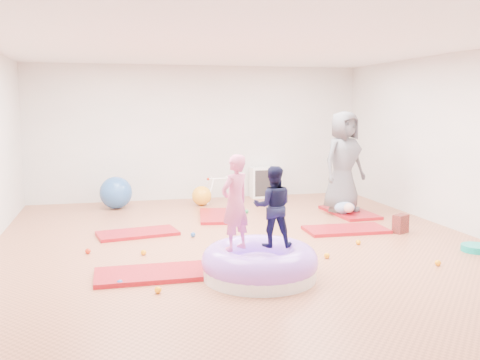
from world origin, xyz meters
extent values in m
cube|color=#B56D49|center=(0.00, 0.00, 0.00)|extent=(7.00, 8.00, 0.01)
cube|color=white|center=(0.00, 0.00, 2.80)|extent=(7.00, 8.00, 0.01)
cube|color=silver|center=(0.00, 4.00, 1.40)|extent=(7.00, 0.01, 2.80)
cube|color=silver|center=(0.00, -4.00, 1.40)|extent=(7.00, 0.01, 2.80)
cube|color=silver|center=(3.50, 0.00, 1.40)|extent=(0.01, 8.00, 2.80)
cube|color=#B31323|center=(-1.39, -1.08, 0.03)|extent=(1.33, 0.67, 0.06)
cube|color=#B31323|center=(-1.45, 1.00, 0.03)|extent=(1.29, 0.80, 0.05)
cube|color=#B31323|center=(0.00, 1.97, 0.03)|extent=(0.80, 1.32, 0.05)
cube|color=#B31323|center=(1.76, 0.45, 0.03)|extent=(1.30, 0.69, 0.05)
cube|color=#B31323|center=(2.41, 1.70, 0.03)|extent=(0.70, 1.33, 0.05)
cylinder|color=white|center=(-0.19, -1.44, 0.07)|extent=(1.30, 1.30, 0.15)
torus|color=#A264F1|center=(-0.19, -1.44, 0.21)|extent=(1.35, 1.35, 0.36)
ellipsoid|color=#A264F1|center=(-0.19, -1.44, 0.13)|extent=(0.71, 0.71, 0.32)
imported|color=#DF6592|center=(-0.47, -1.37, 0.94)|extent=(0.48, 0.44, 1.10)
imported|color=black|center=(0.00, -1.34, 0.86)|extent=(0.53, 0.45, 0.95)
imported|color=#54545A|center=(2.28, 1.73, 0.96)|extent=(1.04, 0.86, 1.82)
ellipsoid|color=#87A1D5|center=(2.23, 1.51, 0.16)|extent=(0.38, 0.24, 0.22)
sphere|color=beige|center=(2.23, 1.34, 0.19)|extent=(0.18, 0.18, 0.18)
sphere|color=#FF9D0B|center=(-1.38, -1.68, 0.04)|extent=(0.08, 0.08, 0.08)
sphere|color=red|center=(-2.16, 0.07, 0.04)|extent=(0.08, 0.08, 0.08)
sphere|color=#2B5AA3|center=(-0.65, 0.65, 0.04)|extent=(0.08, 0.08, 0.08)
sphere|color=#2B5AA3|center=(-1.77, -1.36, 0.04)|extent=(0.08, 0.08, 0.08)
sphere|color=#FF9D0B|center=(-1.44, -0.17, 0.04)|extent=(0.08, 0.08, 0.08)
sphere|color=#FF9D0B|center=(0.87, -0.89, 0.04)|extent=(0.08, 0.08, 0.08)
sphere|color=#2A8548|center=(0.58, 2.18, 0.04)|extent=(0.08, 0.08, 0.08)
sphere|color=#FF9D0B|center=(1.58, -0.35, 0.04)|extent=(0.08, 0.08, 0.08)
sphere|color=#FF9D0B|center=(2.09, -1.52, 0.04)|extent=(0.08, 0.08, 0.08)
sphere|color=#2B5AA3|center=(-1.74, 3.24, 0.31)|extent=(0.62, 0.62, 0.62)
sphere|color=#F8A626|center=(-0.08, 3.17, 0.20)|extent=(0.39, 0.39, 0.39)
cylinder|color=white|center=(0.10, 3.17, 0.27)|extent=(0.19, 0.20, 0.51)
cylinder|color=white|center=(0.10, 3.60, 0.27)|extent=(0.19, 0.20, 0.51)
cylinder|color=white|center=(0.57, 3.17, 0.27)|extent=(0.19, 0.20, 0.51)
cylinder|color=white|center=(0.57, 3.60, 0.27)|extent=(0.19, 0.20, 0.51)
cylinder|color=white|center=(0.34, 3.38, 0.50)|extent=(0.50, 0.03, 0.03)
sphere|color=red|center=(0.09, 3.38, 0.50)|extent=(0.06, 0.06, 0.06)
sphere|color=#2B5AA3|center=(0.58, 3.38, 0.50)|extent=(0.06, 0.06, 0.06)
cube|color=white|center=(1.43, 3.80, 0.33)|extent=(0.65, 0.32, 0.65)
cube|color=#2B2828|center=(1.43, 3.65, 0.33)|extent=(0.56, 0.02, 0.56)
cube|color=white|center=(1.43, 3.75, 0.33)|extent=(0.02, 0.22, 0.58)
cube|color=white|center=(1.43, 3.75, 0.33)|extent=(0.58, 0.22, 0.02)
cylinder|color=#09A190|center=(2.99, -1.05, 0.04)|extent=(0.39, 0.39, 0.09)
cube|color=maroon|center=(2.55, 0.16, 0.14)|extent=(0.29, 0.25, 0.29)
cylinder|color=#FF9D0B|center=(-1.88, -0.78, 0.01)|extent=(0.18, 0.18, 0.03)
camera|label=1|loc=(-1.83, -7.17, 1.98)|focal=40.00mm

